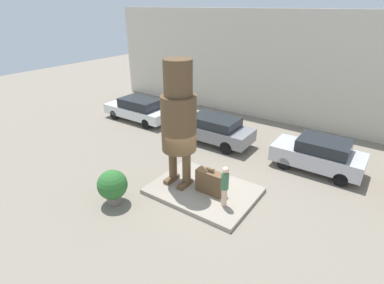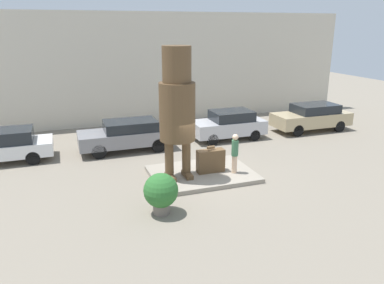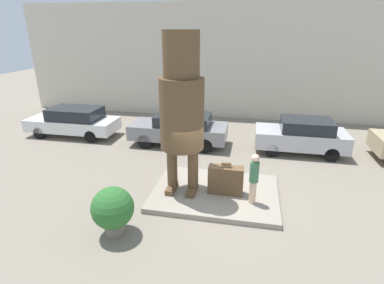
{
  "view_description": "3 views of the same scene",
  "coord_description": "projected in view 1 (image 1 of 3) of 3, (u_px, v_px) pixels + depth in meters",
  "views": [
    {
      "loc": [
        5.58,
        -8.82,
        7.15
      ],
      "look_at": [
        -0.37,
        -0.3,
        2.32
      ],
      "focal_mm": 28.0,
      "sensor_mm": 36.0,
      "label": 1
    },
    {
      "loc": [
        -5.27,
        -13.63,
        6.03
      ],
      "look_at": [
        -0.5,
        -0.15,
        1.59
      ],
      "focal_mm": 35.0,
      "sensor_mm": 36.0,
      "label": 2
    },
    {
      "loc": [
        1.01,
        -8.97,
        5.38
      ],
      "look_at": [
        -0.76,
        -0.24,
        1.99
      ],
      "focal_mm": 28.0,
      "sensor_mm": 36.0,
      "label": 3
    }
  ],
  "objects": [
    {
      "name": "ground_plane",
      "position": [
        203.0,
        192.0,
        12.47
      ],
      "size": [
        60.0,
        60.0,
        0.0
      ],
      "primitive_type": "plane",
      "color": "gray"
    },
    {
      "name": "pedestal",
      "position": [
        203.0,
        190.0,
        12.43
      ],
      "size": [
        4.22,
        3.13,
        0.18
      ],
      "color": "gray",
      "rests_on": "ground_plane"
    },
    {
      "name": "building_backdrop",
      "position": [
        292.0,
        69.0,
        18.45
      ],
      "size": [
        28.0,
        0.6,
        6.9
      ],
      "color": "beige",
      "rests_on": "ground_plane"
    },
    {
      "name": "statue_figure",
      "position": [
        179.0,
        115.0,
        11.58
      ],
      "size": [
        1.4,
        1.4,
        5.18
      ],
      "color": "brown",
      "rests_on": "pedestal"
    },
    {
      "name": "giant_suitcase",
      "position": [
        210.0,
        182.0,
        11.96
      ],
      "size": [
        1.16,
        0.43,
        1.14
      ],
      "color": "brown",
      "rests_on": "pedestal"
    },
    {
      "name": "tourist",
      "position": [
        225.0,
        185.0,
        10.99
      ],
      "size": [
        0.28,
        0.28,
        1.67
      ],
      "color": "beige",
      "rests_on": "pedestal"
    },
    {
      "name": "parked_car_white",
      "position": [
        139.0,
        109.0,
        19.81
      ],
      "size": [
        4.7,
        1.81,
        1.52
      ],
      "rotation": [
        0.0,
        0.0,
        3.14
      ],
      "color": "silver",
      "rests_on": "ground_plane"
    },
    {
      "name": "parked_car_grey",
      "position": [
        212.0,
        128.0,
        16.64
      ],
      "size": [
        4.67,
        1.83,
        1.53
      ],
      "rotation": [
        0.0,
        0.0,
        3.14
      ],
      "color": "gray",
      "rests_on": "ground_plane"
    },
    {
      "name": "parked_car_silver",
      "position": [
        319.0,
        154.0,
        13.81
      ],
      "size": [
        4.01,
        1.8,
        1.58
      ],
      "rotation": [
        0.0,
        0.0,
        3.14
      ],
      "color": "#B7B7BC",
      "rests_on": "ground_plane"
    },
    {
      "name": "planter_pot",
      "position": [
        112.0,
        186.0,
        11.47
      ],
      "size": [
        1.16,
        1.16,
        1.43
      ],
      "color": "#70665B",
      "rests_on": "ground_plane"
    }
  ]
}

